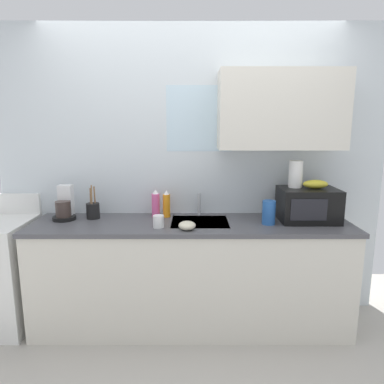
% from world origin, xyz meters
% --- Properties ---
extents(kitchen_wall_assembly, '(3.35, 0.42, 2.50)m').
position_xyz_m(kitchen_wall_assembly, '(0.14, 0.31, 1.36)').
color(kitchen_wall_assembly, silver).
rests_on(kitchen_wall_assembly, ground).
extents(counter_unit, '(2.58, 0.63, 0.90)m').
position_xyz_m(counter_unit, '(0.00, 0.00, 0.46)').
color(counter_unit, silver).
rests_on(counter_unit, ground).
extents(sink_faucet, '(0.03, 0.03, 0.19)m').
position_xyz_m(sink_faucet, '(0.07, 0.24, 1.00)').
color(sink_faucet, '#B2B5BA').
rests_on(sink_faucet, counter_unit).
extents(microwave, '(0.46, 0.35, 0.27)m').
position_xyz_m(microwave, '(0.95, 0.05, 1.04)').
color(microwave, black).
rests_on(microwave, counter_unit).
extents(banana_bunch, '(0.20, 0.11, 0.07)m').
position_xyz_m(banana_bunch, '(1.00, 0.05, 1.20)').
color(banana_bunch, gold).
rests_on(banana_bunch, microwave).
extents(paper_towel_roll, '(0.11, 0.11, 0.22)m').
position_xyz_m(paper_towel_roll, '(0.85, 0.10, 1.28)').
color(paper_towel_roll, white).
rests_on(paper_towel_roll, microwave).
extents(coffee_maker, '(0.19, 0.21, 0.28)m').
position_xyz_m(coffee_maker, '(-1.05, 0.11, 1.00)').
color(coffee_maker, black).
rests_on(coffee_maker, counter_unit).
extents(dish_soap_bottle_orange, '(0.06, 0.06, 0.23)m').
position_xyz_m(dish_soap_bottle_orange, '(-0.21, 0.17, 1.01)').
color(dish_soap_bottle_orange, orange).
rests_on(dish_soap_bottle_orange, counter_unit).
extents(dish_soap_bottle_pink, '(0.07, 0.07, 0.24)m').
position_xyz_m(dish_soap_bottle_pink, '(-0.30, 0.18, 1.01)').
color(dish_soap_bottle_pink, '#E55999').
rests_on(dish_soap_bottle_pink, counter_unit).
extents(cereal_canister, '(0.10, 0.10, 0.19)m').
position_xyz_m(cereal_canister, '(0.61, -0.05, 0.99)').
color(cereal_canister, '#2659A5').
rests_on(cereal_canister, counter_unit).
extents(mug_white, '(0.08, 0.08, 0.09)m').
position_xyz_m(mug_white, '(-0.25, -0.14, 0.95)').
color(mug_white, white).
rests_on(mug_white, counter_unit).
extents(utensil_crock, '(0.11, 0.11, 0.29)m').
position_xyz_m(utensil_crock, '(-0.82, 0.12, 0.97)').
color(utensil_crock, black).
rests_on(utensil_crock, counter_unit).
extents(small_bowl, '(0.13, 0.13, 0.06)m').
position_xyz_m(small_bowl, '(-0.03, -0.20, 0.93)').
color(small_bowl, beige).
rests_on(small_bowl, counter_unit).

